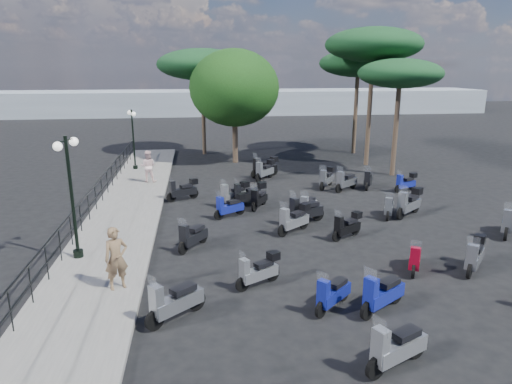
{
  "coord_description": "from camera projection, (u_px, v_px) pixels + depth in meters",
  "views": [
    {
      "loc": [
        -3.28,
        -16.33,
        6.28
      ],
      "look_at": [
        -0.97,
        1.68,
        1.2
      ],
      "focal_mm": 32.0,
      "sensor_mm": 36.0,
      "label": 1
    }
  ],
  "objects": [
    {
      "name": "scooter_14",
      "position": [
        308.0,
        207.0,
        19.44
      ],
      "size": [
        0.99,
        1.39,
        1.27
      ],
      "rotation": [
        0.0,
        0.0,
        2.55
      ],
      "color": "black",
      "rests_on": "ground"
    },
    {
      "name": "scooter_20",
      "position": [
        346.0,
        182.0,
        23.4
      ],
      "size": [
        1.45,
        1.15,
        1.39
      ],
      "rotation": [
        0.0,
        0.0,
        2.22
      ],
      "color": "black",
      "rests_on": "ground"
    },
    {
      "name": "scooter_19",
      "position": [
        409.0,
        203.0,
        19.49
      ],
      "size": [
        1.57,
        1.29,
        1.48
      ],
      "rotation": [
        0.0,
        0.0,
        2.23
      ],
      "color": "black",
      "rests_on": "ground"
    },
    {
      "name": "pine_3",
      "position": [
        400.0,
        74.0,
        25.35
      ],
      "size": [
        4.69,
        4.69,
        6.63
      ],
      "color": "#38281E",
      "rests_on": "ground"
    },
    {
      "name": "scooter_23",
      "position": [
        475.0,
        256.0,
        14.26
      ],
      "size": [
        1.27,
        1.37,
        1.35
      ],
      "rotation": [
        0.0,
        0.0,
        2.4
      ],
      "color": "black",
      "rests_on": "ground"
    },
    {
      "name": "scooter_27",
      "position": [
        406.0,
        183.0,
        23.33
      ],
      "size": [
        1.39,
        0.8,
        1.18
      ],
      "rotation": [
        0.0,
        0.0,
        2.0
      ],
      "color": "black",
      "rests_on": "ground"
    },
    {
      "name": "scooter_2",
      "position": [
        230.0,
        206.0,
        19.36
      ],
      "size": [
        1.4,
        0.97,
        1.25
      ],
      "rotation": [
        0.0,
        0.0,
        2.12
      ],
      "color": "black",
      "rests_on": "ground"
    },
    {
      "name": "scooter_9",
      "position": [
        234.0,
        194.0,
        21.0
      ],
      "size": [
        1.52,
        1.08,
        1.36
      ],
      "rotation": [
        0.0,
        0.0,
        2.14
      ],
      "color": "black",
      "rests_on": "ground"
    },
    {
      "name": "scooter_4",
      "position": [
        183.0,
        190.0,
        21.78
      ],
      "size": [
        1.52,
        0.91,
        1.3
      ],
      "rotation": [
        0.0,
        0.0,
        2.02
      ],
      "color": "black",
      "rests_on": "ground"
    },
    {
      "name": "scooter_8",
      "position": [
        259.0,
        199.0,
        20.55
      ],
      "size": [
        0.9,
        1.38,
        1.23
      ],
      "rotation": [
        0.0,
        0.0,
        2.61
      ],
      "color": "black",
      "rests_on": "ground"
    },
    {
      "name": "lamp_post_1",
      "position": [
        71.0,
        190.0,
        14.46
      ],
      "size": [
        0.53,
        1.15,
        4.02
      ],
      "rotation": [
        0.0,
        0.0,
        -0.28
      ],
      "color": "black",
      "rests_on": "sidewalk"
    },
    {
      "name": "pine_2",
      "position": [
        202.0,
        65.0,
        31.53
      ],
      "size": [
        6.21,
        6.21,
        7.38
      ],
      "color": "#38281E",
      "rests_on": "ground"
    },
    {
      "name": "scooter_25",
      "position": [
        389.0,
        207.0,
        19.37
      ],
      "size": [
        0.85,
        1.44,
        1.24
      ],
      "rotation": [
        0.0,
        0.0,
        2.68
      ],
      "color": "black",
      "rests_on": "ground"
    },
    {
      "name": "scooter_11",
      "position": [
        382.0,
        294.0,
        11.9
      ],
      "size": [
        1.56,
        1.1,
        1.43
      ],
      "rotation": [
        0.0,
        0.0,
        2.15
      ],
      "color": "black",
      "rests_on": "ground"
    },
    {
      "name": "scooter_7",
      "position": [
        258.0,
        271.0,
        13.3
      ],
      "size": [
        1.41,
        0.93,
        1.24
      ],
      "rotation": [
        0.0,
        0.0,
        2.09
      ],
      "color": "black",
      "rests_on": "ground"
    },
    {
      "name": "distant_hills",
      "position": [
        222.0,
        102.0,
        60.27
      ],
      "size": [
        70.0,
        8.0,
        3.0
      ],
      "primitive_type": "cube",
      "color": "gray",
      "rests_on": "ground"
    },
    {
      "name": "scooter_13",
      "position": [
        305.0,
        212.0,
        18.53
      ],
      "size": [
        1.75,
        0.99,
        1.5
      ],
      "rotation": [
        0.0,
        0.0,
        2.01
      ],
      "color": "black",
      "rests_on": "ground"
    },
    {
      "name": "pine_1",
      "position": [
        374.0,
        45.0,
        27.66
      ],
      "size": [
        5.92,
        5.92,
        8.49
      ],
      "color": "#38281E",
      "rests_on": "ground"
    },
    {
      "name": "scooter_18",
      "position": [
        347.0,
        226.0,
        17.0
      ],
      "size": [
        1.35,
        0.96,
        1.21
      ],
      "rotation": [
        0.0,
        0.0,
        2.14
      ],
      "color": "black",
      "rests_on": "ground"
    },
    {
      "name": "sidewalk",
      "position": [
        126.0,
        213.0,
        19.74
      ],
      "size": [
        3.0,
        30.0,
        0.15
      ],
      "primitive_type": "cube",
      "color": "#625F5D",
      "rests_on": "ground"
    },
    {
      "name": "scooter_24",
      "position": [
        508.0,
        223.0,
        17.26
      ],
      "size": [
        1.25,
        1.51,
        1.47
      ],
      "rotation": [
        0.0,
        0.0,
        2.47
      ],
      "color": "black",
      "rests_on": "ground"
    },
    {
      "name": "lamp_post_2",
      "position": [
        133.0,
        135.0,
        27.27
      ],
      "size": [
        0.58,
        0.99,
        3.58
      ],
      "rotation": [
        0.0,
        0.0,
        0.42
      ],
      "color": "black",
      "rests_on": "sidewalk"
    },
    {
      "name": "scooter_12",
      "position": [
        294.0,
        220.0,
        17.56
      ],
      "size": [
        1.47,
        1.2,
        1.38
      ],
      "rotation": [
        0.0,
        0.0,
        2.22
      ],
      "color": "black",
      "rests_on": "ground"
    },
    {
      "name": "scooter_3",
      "position": [
        249.0,
        195.0,
        20.9
      ],
      "size": [
        1.72,
        0.75,
        1.4
      ],
      "rotation": [
        0.0,
        0.0,
        1.84
      ],
      "color": "black",
      "rests_on": "ground"
    },
    {
      "name": "scooter_10",
      "position": [
        265.0,
        168.0,
        26.27
      ],
      "size": [
        1.71,
        1.06,
        1.48
      ],
      "rotation": [
        0.0,
        0.0,
        2.05
      ],
      "color": "black",
      "rests_on": "ground"
    },
    {
      "name": "scooter_15",
      "position": [
        265.0,
        171.0,
        25.71
      ],
      "size": [
        1.28,
        1.4,
        1.38
      ],
      "rotation": [
        0.0,
        0.0,
        2.41
      ],
      "color": "black",
      "rests_on": "ground"
    },
    {
      "name": "pedestrian_far",
      "position": [
        148.0,
        166.0,
        24.52
      ],
      "size": [
        0.92,
        0.77,
        1.72
      ],
      "primitive_type": "imported",
      "rotation": [
        0.0,
        0.0,
        2.99
      ],
      "color": "silver",
      "rests_on": "sidewalk"
    },
    {
      "name": "ground",
      "position": [
        286.0,
        232.0,
        17.69
      ],
      "size": [
        120.0,
        120.0,
        0.0
      ],
      "primitive_type": "plane",
      "color": "black",
      "rests_on": "ground"
    },
    {
      "name": "scooter_21",
      "position": [
        327.0,
        178.0,
        23.97
      ],
      "size": [
        1.14,
        1.45,
        1.35
      ],
      "rotation": [
        0.0,
        0.0,
        2.51
      ],
      "color": "black",
      "rests_on": "ground"
    },
    {
      "name": "scooter_5",
      "position": [
        396.0,
        348.0,
        9.64
      ],
      "size": [
        1.67,
        0.97,
        1.44
      ],
      "rotation": [
        0.0,
        0.0,
        2.02
      ],
      "color": "black",
      "rests_on": "ground"
    },
    {
      "name": "scooter_17",
      "position": [
        415.0,
        258.0,
        14.27
      ],
      "size": [
        0.88,
        1.4,
        1.23
      ],
      "rotation": [
        0.0,
        0.0,
        2.63
      ],
      "color": "black",
      "rests_on": "ground"
    },
    {
      "name": "woman",
      "position": [
        116.0,
        258.0,
        12.75
      ],
      "size": [
        0.78,
        0.66,
        1.81
      ],
      "primitive_type": "imported",
      "rotation": [
        0.0,
        0.0,
        0.41
      ],
      "color": "brown",
      "rests_on": "sidewalk"
    },
    {
      "name": "railing",
      "position": [
        92.0,
        197.0,
        19.16
      ],
      "size": [
        0.04,
        26.04,
        1.1
      ],
      "color": "black",
      "rests_on": "sidewalk"
    },
    {
      "name": "scooter_0",
      "position": [
        175.0,
        302.0,
        11.48
      ],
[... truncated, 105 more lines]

